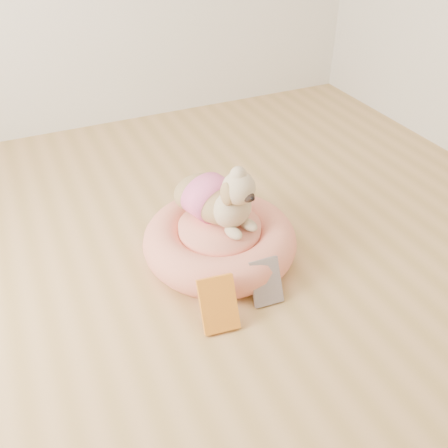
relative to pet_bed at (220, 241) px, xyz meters
name	(u,v)px	position (x,y,z in m)	size (l,w,h in m)	color
floor	(236,329)	(-0.14, -0.47, -0.09)	(4.50, 4.50, 0.00)	#B3894A
pet_bed	(220,241)	(0.00, 0.00, 0.00)	(0.74, 0.74, 0.19)	#DF7157
dog	(219,188)	(0.02, 0.04, 0.27)	(0.32, 0.47, 0.34)	brown
book_yellow	(218,304)	(-0.19, -0.40, 0.01)	(0.15, 0.03, 0.23)	#EFAA19
book_white	(266,282)	(0.06, -0.36, 0.00)	(0.13, 0.02, 0.21)	silver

